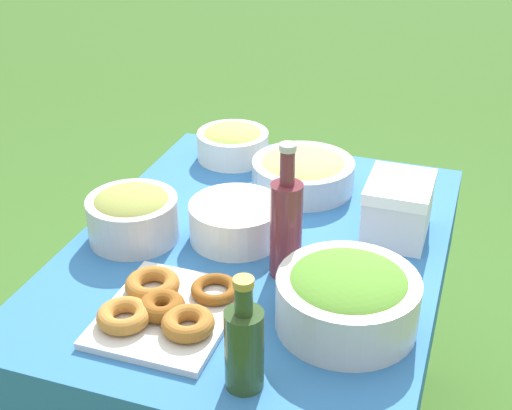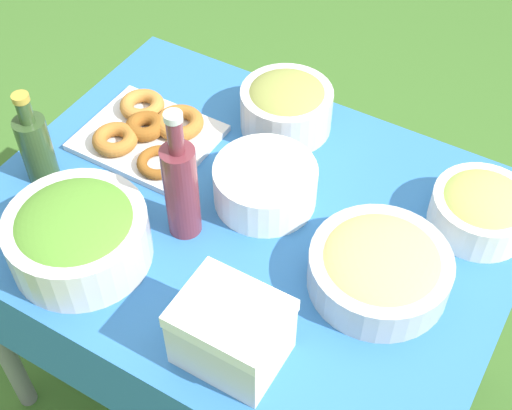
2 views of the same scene
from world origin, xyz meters
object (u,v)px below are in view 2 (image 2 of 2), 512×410
object	(u,v)px
salad_bowl	(78,234)
olive_bowl	(286,105)
wine_bottle	(181,187)
olive_oil_bottle	(36,146)
donut_platter	(149,132)
fruit_bowl	(482,208)
cooler_box	(231,332)
pasta_bowl	(380,267)
plate_stack	(265,185)

from	to	relation	value
salad_bowl	olive_bowl	xyz separation A→B (m)	(-0.17, -0.57, -0.00)
wine_bottle	olive_bowl	size ratio (longest dim) A/B	1.45
olive_oil_bottle	wine_bottle	xyz separation A→B (m)	(-0.37, -0.03, 0.04)
donut_platter	fruit_bowl	xyz separation A→B (m)	(-0.78, -0.14, 0.03)
olive_oil_bottle	wine_bottle	size ratio (longest dim) A/B	0.73
olive_bowl	cooler_box	distance (m)	0.65
olive_oil_bottle	cooler_box	bearing A→B (deg)	163.96
pasta_bowl	cooler_box	size ratio (longest dim) A/B	1.48
wine_bottle	salad_bowl	bearing A→B (deg)	50.77
fruit_bowl	plate_stack	bearing A→B (deg)	21.27
olive_oil_bottle	olive_bowl	xyz separation A→B (m)	(-0.40, -0.43, -0.02)
pasta_bowl	donut_platter	size ratio (longest dim) A/B	0.90
olive_oil_bottle	donut_platter	bearing A→B (deg)	-121.62
salad_bowl	donut_platter	world-z (taller)	salad_bowl
pasta_bowl	wine_bottle	world-z (taller)	wine_bottle
pasta_bowl	cooler_box	world-z (taller)	cooler_box
pasta_bowl	fruit_bowl	world-z (taller)	fruit_bowl
cooler_box	fruit_bowl	bearing A→B (deg)	-118.28
salad_bowl	plate_stack	bearing A→B (deg)	-126.81
donut_platter	plate_stack	xyz separation A→B (m)	(-0.34, 0.03, 0.03)
pasta_bowl	plate_stack	xyz separation A→B (m)	(0.31, -0.09, -0.00)
salad_bowl	donut_platter	bearing A→B (deg)	-75.39
pasta_bowl	olive_bowl	distance (m)	0.51
fruit_bowl	olive_bowl	size ratio (longest dim) A/B	0.96
donut_platter	olive_bowl	xyz separation A→B (m)	(-0.26, -0.21, 0.05)
pasta_bowl	olive_oil_bottle	bearing A→B (deg)	7.75
salad_bowl	fruit_bowl	xyz separation A→B (m)	(-0.69, -0.50, -0.02)
olive_oil_bottle	pasta_bowl	bearing A→B (deg)	-172.25
olive_oil_bottle	olive_bowl	bearing A→B (deg)	-132.85
olive_bowl	cooler_box	world-z (taller)	cooler_box
plate_stack	cooler_box	size ratio (longest dim) A/B	1.20
olive_oil_bottle	wine_bottle	world-z (taller)	wine_bottle
donut_platter	wine_bottle	xyz separation A→B (m)	(-0.24, 0.19, 0.11)
salad_bowl	olive_bowl	bearing A→B (deg)	-106.50
salad_bowl	pasta_bowl	size ratio (longest dim) A/B	1.02
plate_stack	olive_bowl	size ratio (longest dim) A/B	1.03
salad_bowl	plate_stack	xyz separation A→B (m)	(-0.25, -0.33, -0.02)
pasta_bowl	donut_platter	bearing A→B (deg)	-10.02
donut_platter	cooler_box	xyz separation A→B (m)	(-0.49, 0.40, 0.05)
salad_bowl	pasta_bowl	world-z (taller)	salad_bowl
wine_bottle	fruit_bowl	distance (m)	0.64
olive_oil_bottle	cooler_box	xyz separation A→B (m)	(-0.63, 0.18, -0.02)
pasta_bowl	olive_oil_bottle	xyz separation A→B (m)	(0.80, 0.11, 0.04)
olive_oil_bottle	fruit_bowl	size ratio (longest dim) A/B	1.10
fruit_bowl	donut_platter	bearing A→B (deg)	10.12
olive_bowl	olive_oil_bottle	bearing A→B (deg)	47.15
pasta_bowl	wine_bottle	bearing A→B (deg)	10.04
donut_platter	cooler_box	distance (m)	0.64
fruit_bowl	cooler_box	xyz separation A→B (m)	(0.29, 0.54, 0.02)
salad_bowl	plate_stack	size ratio (longest dim) A/B	1.27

